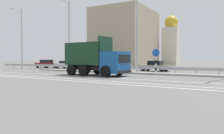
{
  "coord_description": "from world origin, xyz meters",
  "views": [
    {
      "loc": [
        11.17,
        -20.04,
        1.7
      ],
      "look_at": [
        -0.59,
        -0.16,
        0.78
      ],
      "focal_mm": 35.0,
      "sensor_mm": 36.0,
      "label": 1
    }
  ],
  "objects_px": {
    "street_lamp_2": "(137,28)",
    "parked_car_4": "(155,66)",
    "dump_truck": "(102,63)",
    "parked_car_2": "(91,65)",
    "street_lamp_0": "(21,36)",
    "median_road_sign": "(156,61)",
    "church_tower": "(171,41)",
    "parked_car_1": "(67,64)",
    "parked_car_0": "(46,64)",
    "parked_car_3": "(117,65)",
    "street_lamp_1": "(68,33)"
  },
  "relations": [
    {
      "from": "parked_car_0",
      "to": "parked_car_2",
      "type": "xyz_separation_m",
      "value": [
        9.81,
        0.07,
        -0.06
      ]
    },
    {
      "from": "street_lamp_1",
      "to": "parked_car_4",
      "type": "height_order",
      "value": "street_lamp_1"
    },
    {
      "from": "median_road_sign",
      "to": "parked_car_4",
      "type": "bearing_deg",
      "value": 110.53
    },
    {
      "from": "street_lamp_0",
      "to": "parked_car_0",
      "type": "distance_m",
      "value": 6.93
    },
    {
      "from": "dump_truck",
      "to": "parked_car_2",
      "type": "height_order",
      "value": "dump_truck"
    },
    {
      "from": "street_lamp_2",
      "to": "parked_car_2",
      "type": "distance_m",
      "value": 12.36
    },
    {
      "from": "median_road_sign",
      "to": "parked_car_3",
      "type": "bearing_deg",
      "value": 145.43
    },
    {
      "from": "street_lamp_2",
      "to": "parked_car_0",
      "type": "distance_m",
      "value": 21.14
    },
    {
      "from": "church_tower",
      "to": "parked_car_1",
      "type": "bearing_deg",
      "value": -112.05
    },
    {
      "from": "dump_truck",
      "to": "parked_car_1",
      "type": "relative_size",
      "value": 1.57
    },
    {
      "from": "parked_car_2",
      "to": "church_tower",
      "type": "distance_m",
      "value": 26.9
    },
    {
      "from": "street_lamp_1",
      "to": "church_tower",
      "type": "height_order",
      "value": "church_tower"
    },
    {
      "from": "parked_car_2",
      "to": "parked_car_3",
      "type": "height_order",
      "value": "parked_car_3"
    },
    {
      "from": "parked_car_1",
      "to": "parked_car_3",
      "type": "xyz_separation_m",
      "value": [
        9.87,
        -0.45,
        -0.0
      ]
    },
    {
      "from": "parked_car_0",
      "to": "parked_car_4",
      "type": "bearing_deg",
      "value": -85.09
    },
    {
      "from": "dump_truck",
      "to": "church_tower",
      "type": "bearing_deg",
      "value": -172.11
    },
    {
      "from": "median_road_sign",
      "to": "street_lamp_1",
      "type": "xyz_separation_m",
      "value": [
        -11.92,
        -0.06,
        3.6
      ]
    },
    {
      "from": "dump_truck",
      "to": "parked_car_3",
      "type": "height_order",
      "value": "dump_truck"
    },
    {
      "from": "parked_car_1",
      "to": "parked_car_4",
      "type": "xyz_separation_m",
      "value": [
        15.43,
        -0.09,
        0.02
      ]
    },
    {
      "from": "street_lamp_0",
      "to": "parked_car_3",
      "type": "relative_size",
      "value": 2.24
    },
    {
      "from": "street_lamp_0",
      "to": "street_lamp_1",
      "type": "bearing_deg",
      "value": -0.83
    },
    {
      "from": "street_lamp_2",
      "to": "dump_truck",
      "type": "bearing_deg",
      "value": -115.2
    },
    {
      "from": "dump_truck",
      "to": "street_lamp_1",
      "type": "relative_size",
      "value": 0.73
    },
    {
      "from": "parked_car_3",
      "to": "parked_car_4",
      "type": "distance_m",
      "value": 5.56
    },
    {
      "from": "street_lamp_0",
      "to": "dump_truck",
      "type": "bearing_deg",
      "value": -13.1
    },
    {
      "from": "parked_car_0",
      "to": "parked_car_3",
      "type": "bearing_deg",
      "value": -86.32
    },
    {
      "from": "dump_truck",
      "to": "parked_car_3",
      "type": "bearing_deg",
      "value": -155.86
    },
    {
      "from": "dump_truck",
      "to": "street_lamp_0",
      "type": "xyz_separation_m",
      "value": [
        -17.64,
        4.1,
        3.8
      ]
    },
    {
      "from": "median_road_sign",
      "to": "church_tower",
      "type": "relative_size",
      "value": 0.21
    },
    {
      "from": "median_road_sign",
      "to": "street_lamp_2",
      "type": "distance_m",
      "value": 4.11
    },
    {
      "from": "parked_car_1",
      "to": "street_lamp_0",
      "type": "bearing_deg",
      "value": -39.7
    },
    {
      "from": "median_road_sign",
      "to": "street_lamp_1",
      "type": "bearing_deg",
      "value": -179.69
    },
    {
      "from": "parked_car_0",
      "to": "street_lamp_1",
      "type": "bearing_deg",
      "value": -114.0
    },
    {
      "from": "street_lamp_2",
      "to": "parked_car_4",
      "type": "distance_m",
      "value": 7.12
    },
    {
      "from": "street_lamp_2",
      "to": "parked_car_4",
      "type": "xyz_separation_m",
      "value": [
        0.06,
        5.7,
        -4.27
      ]
    },
    {
      "from": "parked_car_2",
      "to": "parked_car_3",
      "type": "xyz_separation_m",
      "value": [
        4.67,
        -0.24,
        0.0
      ]
    },
    {
      "from": "dump_truck",
      "to": "parked_car_4",
      "type": "relative_size",
      "value": 1.61
    },
    {
      "from": "parked_car_4",
      "to": "parked_car_3",
      "type": "bearing_deg",
      "value": 96.28
    },
    {
      "from": "median_road_sign",
      "to": "parked_car_0",
      "type": "bearing_deg",
      "value": 166.17
    },
    {
      "from": "parked_car_1",
      "to": "parked_car_3",
      "type": "distance_m",
      "value": 9.89
    },
    {
      "from": "street_lamp_0",
      "to": "street_lamp_2",
      "type": "distance_m",
      "value": 19.51
    },
    {
      "from": "parked_car_4",
      "to": "median_road_sign",
      "type": "bearing_deg",
      "value": -156.95
    },
    {
      "from": "dump_truck",
      "to": "street_lamp_2",
      "type": "distance_m",
      "value": 5.74
    },
    {
      "from": "median_road_sign",
      "to": "street_lamp_0",
      "type": "height_order",
      "value": "street_lamp_0"
    },
    {
      "from": "parked_car_0",
      "to": "parked_car_4",
      "type": "height_order",
      "value": "parked_car_0"
    },
    {
      "from": "street_lamp_0",
      "to": "parked_car_4",
      "type": "relative_size",
      "value": 2.21
    },
    {
      "from": "street_lamp_0",
      "to": "parked_car_1",
      "type": "xyz_separation_m",
      "value": [
        4.14,
        5.66,
        -4.4
      ]
    },
    {
      "from": "street_lamp_2",
      "to": "parked_car_4",
      "type": "bearing_deg",
      "value": 89.41
    },
    {
      "from": "parked_car_1",
      "to": "church_tower",
      "type": "bearing_deg",
      "value": 154.46
    },
    {
      "from": "parked_car_0",
      "to": "parked_car_3",
      "type": "relative_size",
      "value": 1.03
    }
  ]
}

